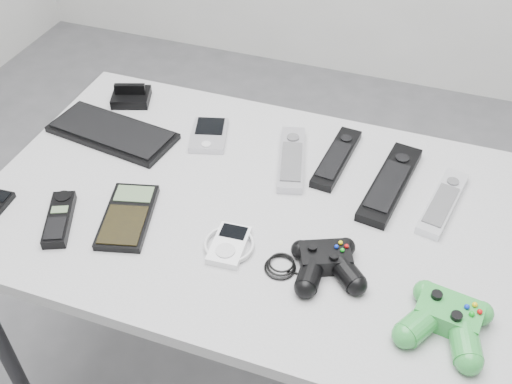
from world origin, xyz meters
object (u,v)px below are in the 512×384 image
(remote_silver_a, at_px, (292,158))
(calculator, at_px, (128,216))
(mp3_player, at_px, (229,244))
(controller_green, at_px, (447,319))
(cordless_handset, at_px, (59,219))
(pda, at_px, (209,134))
(remote_black_a, at_px, (337,158))
(remote_black_b, at_px, (390,183))
(remote_silver_b, at_px, (443,202))
(controller_black, at_px, (326,262))
(pda_keyboard, at_px, (112,132))
(desk, at_px, (250,224))

(remote_silver_a, relative_size, calculator, 1.18)
(calculator, bearing_deg, mp3_player, -15.67)
(mp3_player, bearing_deg, controller_green, -10.92)
(remote_silver_a, bearing_deg, cordless_handset, -153.14)
(cordless_handset, xyz_separation_m, mp3_player, (0.34, 0.05, -0.00))
(pda, height_order, remote_black_a, remote_black_a)
(cordless_handset, bearing_deg, remote_black_b, 4.63)
(remote_silver_b, bearing_deg, controller_green, -72.14)
(remote_black_a, bearing_deg, cordless_handset, -136.56)
(remote_silver_a, distance_m, controller_black, 0.31)
(mp3_player, bearing_deg, pda_keyboard, 144.15)
(remote_black_a, height_order, remote_silver_b, same)
(desk, relative_size, mp3_player, 10.64)
(remote_silver_a, bearing_deg, pda_keyboard, 171.29)
(pda, bearing_deg, mp3_player, -76.84)
(pda_keyboard, height_order, remote_black_a, remote_black_a)
(pda_keyboard, bearing_deg, pda, 24.82)
(desk, distance_m, pda, 0.25)
(controller_black, bearing_deg, calculator, 156.80)
(desk, relative_size, remote_silver_b, 5.27)
(desk, relative_size, remote_silver_a, 5.14)
(pda, relative_size, remote_silver_a, 0.58)
(calculator, xyz_separation_m, controller_black, (0.40, 0.00, 0.01))
(controller_black, xyz_separation_m, controller_green, (0.22, -0.06, 0.00))
(mp3_player, relative_size, controller_black, 0.47)
(cordless_handset, height_order, controller_black, controller_black)
(pda, distance_m, remote_silver_a, 0.21)
(controller_black, bearing_deg, remote_silver_a, 94.76)
(remote_silver_b, height_order, mp3_player, remote_silver_b)
(pda, bearing_deg, controller_black, -55.85)
(mp3_player, height_order, controller_black, controller_black)
(desk, xyz_separation_m, controller_green, (0.41, -0.18, 0.09))
(remote_black_a, xyz_separation_m, remote_black_b, (0.13, -0.05, 0.00))
(pda_keyboard, relative_size, controller_black, 1.35)
(remote_black_b, bearing_deg, pda_keyboard, -168.88)
(pda, xyz_separation_m, cordless_handset, (-0.17, -0.36, 0.00))
(desk, relative_size, pda_keyboard, 3.68)
(pda_keyboard, distance_m, controller_black, 0.62)
(remote_silver_a, distance_m, calculator, 0.38)
(controller_black, bearing_deg, remote_black_b, 51.66)
(calculator, bearing_deg, desk, 16.59)
(desk, bearing_deg, controller_green, -23.81)
(pda_keyboard, bearing_deg, remote_black_b, 10.97)
(pda_keyboard, distance_m, controller_green, 0.84)
(desk, bearing_deg, remote_black_b, 28.39)
(remote_silver_a, bearing_deg, controller_black, -76.19)
(remote_silver_a, relative_size, mp3_player, 2.07)
(remote_black_b, height_order, cordless_handset, remote_black_b)
(desk, bearing_deg, remote_black_a, 54.22)
(pda, distance_m, controller_black, 0.47)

